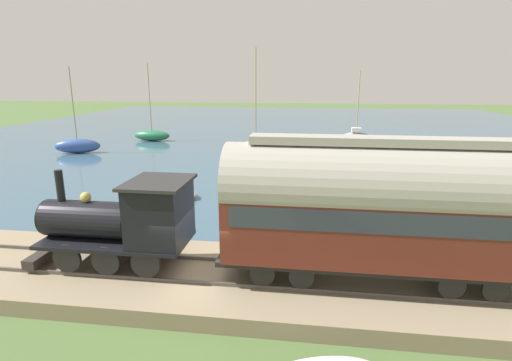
{
  "coord_description": "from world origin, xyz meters",
  "views": [
    {
      "loc": [
        -11.68,
        -3.49,
        6.82
      ],
      "look_at": [
        5.35,
        -1.15,
        2.37
      ],
      "focal_mm": 28.0,
      "sensor_mm": 36.0,
      "label": 1
    }
  ],
  "objects_px": {
    "passenger_coach": "(376,205)",
    "sailboat_white": "(256,152)",
    "sailboat_gray": "(356,138)",
    "sailboat_green": "(152,135)",
    "rowboat_near_shore": "(496,244)",
    "steam_locomotive": "(127,219)",
    "sailboat_blue": "(78,146)",
    "rowboat_mid_harbor": "(187,193)"
  },
  "relations": [
    {
      "from": "sailboat_blue",
      "to": "rowboat_mid_harbor",
      "type": "height_order",
      "value": "sailboat_blue"
    },
    {
      "from": "passenger_coach",
      "to": "sailboat_green",
      "type": "xyz_separation_m",
      "value": [
        30.27,
        19.43,
        -2.46
      ]
    },
    {
      "from": "sailboat_white",
      "to": "rowboat_near_shore",
      "type": "height_order",
      "value": "sailboat_white"
    },
    {
      "from": "rowboat_near_shore",
      "to": "sailboat_gray",
      "type": "bearing_deg",
      "value": 29.77
    },
    {
      "from": "steam_locomotive",
      "to": "sailboat_white",
      "type": "relative_size",
      "value": 0.59
    },
    {
      "from": "steam_locomotive",
      "to": "sailboat_blue",
      "type": "bearing_deg",
      "value": 34.8
    },
    {
      "from": "sailboat_blue",
      "to": "sailboat_green",
      "type": "bearing_deg",
      "value": -41.75
    },
    {
      "from": "sailboat_gray",
      "to": "sailboat_green",
      "type": "distance_m",
      "value": 22.11
    },
    {
      "from": "passenger_coach",
      "to": "rowboat_mid_harbor",
      "type": "relative_size",
      "value": 4.69
    },
    {
      "from": "passenger_coach",
      "to": "sailboat_white",
      "type": "xyz_separation_m",
      "value": [
        21.51,
        6.6,
        -2.48
      ]
    },
    {
      "from": "passenger_coach",
      "to": "sailboat_blue",
      "type": "bearing_deg",
      "value": 46.46
    },
    {
      "from": "passenger_coach",
      "to": "sailboat_white",
      "type": "bearing_deg",
      "value": 17.06
    },
    {
      "from": "passenger_coach",
      "to": "sailboat_white",
      "type": "relative_size",
      "value": 1.03
    },
    {
      "from": "sailboat_white",
      "to": "sailboat_green",
      "type": "bearing_deg",
      "value": 57.41
    },
    {
      "from": "rowboat_mid_harbor",
      "to": "rowboat_near_shore",
      "type": "height_order",
      "value": "rowboat_near_shore"
    },
    {
      "from": "sailboat_gray",
      "to": "sailboat_green",
      "type": "relative_size",
      "value": 0.9
    },
    {
      "from": "sailboat_white",
      "to": "sailboat_blue",
      "type": "xyz_separation_m",
      "value": [
        0.68,
        16.76,
        0.07
      ]
    },
    {
      "from": "steam_locomotive",
      "to": "sailboat_white",
      "type": "distance_m",
      "value": 21.62
    },
    {
      "from": "sailboat_blue",
      "to": "sailboat_white",
      "type": "bearing_deg",
      "value": -108.11
    },
    {
      "from": "sailboat_white",
      "to": "sailboat_green",
      "type": "relative_size",
      "value": 1.1
    },
    {
      "from": "sailboat_blue",
      "to": "sailboat_green",
      "type": "relative_size",
      "value": 0.93
    },
    {
      "from": "steam_locomotive",
      "to": "rowboat_mid_harbor",
      "type": "height_order",
      "value": "steam_locomotive"
    },
    {
      "from": "steam_locomotive",
      "to": "rowboat_near_shore",
      "type": "xyz_separation_m",
      "value": [
        4.54,
        -13.61,
        -2.05
      ]
    },
    {
      "from": "sailboat_gray",
      "to": "sailboat_green",
      "type": "bearing_deg",
      "value": 90.57
    },
    {
      "from": "sailboat_green",
      "to": "rowboat_mid_harbor",
      "type": "height_order",
      "value": "sailboat_green"
    },
    {
      "from": "sailboat_blue",
      "to": "sailboat_green",
      "type": "xyz_separation_m",
      "value": [
        8.08,
        -3.94,
        -0.06
      ]
    },
    {
      "from": "steam_locomotive",
      "to": "sailboat_white",
      "type": "bearing_deg",
      "value": -3.55
    },
    {
      "from": "sailboat_gray",
      "to": "steam_locomotive",
      "type": "bearing_deg",
      "value": 160.91
    },
    {
      "from": "passenger_coach",
      "to": "rowboat_near_shore",
      "type": "relative_size",
      "value": 3.44
    },
    {
      "from": "sailboat_green",
      "to": "rowboat_near_shore",
      "type": "bearing_deg",
      "value": -132.96
    },
    {
      "from": "sailboat_gray",
      "to": "sailboat_white",
      "type": "height_order",
      "value": "sailboat_white"
    },
    {
      "from": "sailboat_white",
      "to": "sailboat_green",
      "type": "height_order",
      "value": "sailboat_white"
    },
    {
      "from": "passenger_coach",
      "to": "sailboat_white",
      "type": "height_order",
      "value": "sailboat_white"
    },
    {
      "from": "sailboat_white",
      "to": "rowboat_mid_harbor",
      "type": "xyz_separation_m",
      "value": [
        -11.56,
        2.51,
        -0.39
      ]
    },
    {
      "from": "sailboat_white",
      "to": "sailboat_green",
      "type": "xyz_separation_m",
      "value": [
        8.76,
        12.83,
        0.01
      ]
    },
    {
      "from": "sailboat_green",
      "to": "rowboat_mid_harbor",
      "type": "xyz_separation_m",
      "value": [
        -20.32,
        -10.32,
        -0.41
      ]
    },
    {
      "from": "rowboat_mid_harbor",
      "to": "sailboat_white",
      "type": "bearing_deg",
      "value": 35.87
    },
    {
      "from": "passenger_coach",
      "to": "sailboat_green",
      "type": "bearing_deg",
      "value": 32.69
    },
    {
      "from": "passenger_coach",
      "to": "sailboat_blue",
      "type": "xyz_separation_m",
      "value": [
        22.2,
        23.36,
        -2.41
      ]
    },
    {
      "from": "passenger_coach",
      "to": "sailboat_green",
      "type": "relative_size",
      "value": 1.14
    },
    {
      "from": "sailboat_gray",
      "to": "rowboat_near_shore",
      "type": "height_order",
      "value": "sailboat_gray"
    },
    {
      "from": "sailboat_white",
      "to": "rowboat_mid_harbor",
      "type": "distance_m",
      "value": 11.84
    }
  ]
}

